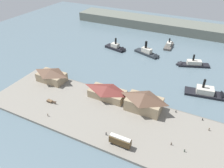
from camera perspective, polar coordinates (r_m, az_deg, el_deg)
The scene contains 22 objects.
ground_plane at distance 118.29m, azimuth 1.50°, elevation -1.71°, with size 320.00×320.00×0.00m, color slate.
quay_promenade at distance 102.58m, azimuth -3.80°, elevation -7.76°, with size 110.00×36.00×1.20m, color gray.
seawall_edge at distance 115.34m, azimuth 0.74°, elevation -2.43°, with size 110.00×0.80×1.00m, color #666159.
ferry_shed_west_terminal at distance 127.13m, azimuth -15.74°, elevation 2.29°, with size 16.14×9.69×7.41m.
ferry_shed_east_terminal at distance 109.58m, azimuth -1.25°, elevation -2.05°, with size 18.87×9.53×6.43m.
ferry_shed_customs_shed at distance 102.17m, azimuth 8.48°, elevation -4.57°, with size 16.87×10.72×8.95m.
street_tram at distance 86.28m, azimuth 2.17°, elevation -14.71°, with size 8.77×2.63×4.41m.
horse_cart at distance 111.25m, azimuth -15.76°, elevation -4.39°, with size 5.81×1.58×1.87m.
pedestrian_near_west_shed at distance 89.82m, azimuth 18.64°, elevation -16.32°, with size 0.40×0.40×1.62m.
pedestrian_near_cart at distance 103.82m, azimuth -16.62°, elevation -7.83°, with size 0.40×0.40×1.60m.
pedestrian_standing_center at distance 101.59m, azimuth 24.31°, elevation -10.84°, with size 0.42×0.42×1.70m.
pedestrian_walking_east at distance 91.21m, azimuth -1.58°, elevation -12.97°, with size 0.42×0.42×1.71m.
pedestrian_near_east_shed at distance 90.70m, azimuth 15.42°, elevation -14.97°, with size 0.38×0.38×1.55m.
mooring_post_center_west at distance 105.82m, azimuth 22.83°, elevation -8.63°, with size 0.44×0.44×0.90m, color black.
mooring_post_center_east at distance 106.11m, azimuth 16.56°, elevation -6.98°, with size 0.44×0.44×0.90m, color black.
mooring_post_east at distance 119.18m, azimuth -5.91°, elevation -0.64°, with size 0.44×0.44×0.90m, color black.
ferry_near_quay at distance 176.51m, azimuth 14.89°, elevation 10.02°, with size 6.04×16.77×8.60m.
ferry_moored_east at distance 164.69m, azimuth 1.40°, elevation 9.52°, with size 18.24×9.18×10.51m.
ferry_mid_harbor at distance 150.76m, azimuth 19.89°, elevation 5.03°, with size 21.99×12.11×9.68m.
ferry_departing_north at distance 157.96m, azimuth 9.73°, elevation 8.05°, with size 20.98×11.47×11.21m.
ferry_approaching_west at distance 124.70m, azimuth 24.53°, elevation -2.28°, with size 22.40×9.96×11.75m.
far_headland at distance 211.96m, azimuth 14.75°, elevation 14.73°, with size 180.00×24.00×8.00m, color #60665B.
Camera 1 is at (40.47, -88.00, 67.89)m, focal length 34.56 mm.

